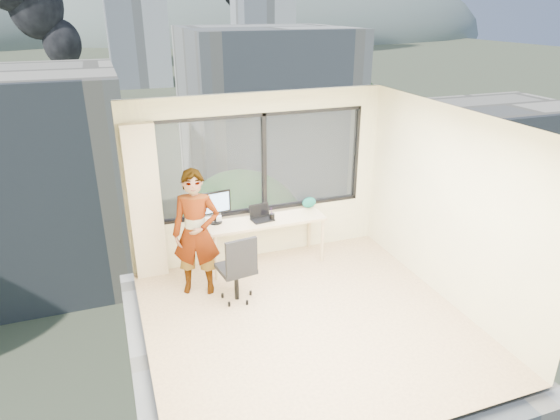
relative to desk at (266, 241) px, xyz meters
name	(u,v)px	position (x,y,z in m)	size (l,w,h in m)	color
floor	(306,320)	(0.00, -1.66, -0.38)	(4.00, 4.00, 0.01)	beige
ceiling	(311,120)	(0.00, -1.66, 2.23)	(4.00, 4.00, 0.01)	white
wall_front	(402,323)	(0.00, -3.66, 0.93)	(4.00, 0.01, 2.60)	#F9F4C0
wall_left	(135,256)	(-2.00, -1.66, 0.93)	(0.01, 4.00, 2.60)	#F9F4C0
wall_right	(449,207)	(2.00, -1.66, 0.93)	(0.01, 4.00, 2.60)	#F9F4C0
window_wall	(261,163)	(0.05, 0.34, 1.15)	(3.30, 0.16, 1.55)	black
curtain	(145,203)	(-1.72, 0.22, 0.77)	(0.45, 0.14, 2.30)	beige
desk	(266,241)	(0.00, 0.00, 0.00)	(1.80, 0.60, 0.75)	#CAAF88
chair	(236,266)	(-0.71, -0.86, 0.13)	(0.52, 0.52, 1.01)	black
person	(196,233)	(-1.14, -0.46, 0.52)	(0.65, 0.43, 1.79)	#2D2D33
monitor	(215,207)	(-0.75, 0.11, 0.63)	(0.50, 0.11, 0.50)	black
game_console	(210,217)	(-0.80, 0.26, 0.42)	(0.34, 0.29, 0.08)	white
laptop	(262,214)	(-0.06, -0.04, 0.48)	(0.32, 0.34, 0.21)	black
cellphone	(265,221)	(-0.04, -0.12, 0.38)	(0.10, 0.05, 0.01)	black
pen_cup	(272,217)	(0.08, -0.08, 0.43)	(0.08, 0.08, 0.10)	black
handbag	(309,202)	(0.80, 0.18, 0.46)	(0.23, 0.12, 0.18)	#0D5153
exterior_ground	(107,87)	(0.00, 118.34, -14.38)	(400.00, 400.00, 0.04)	#515B3D
near_bldg_b	(266,119)	(12.00, 36.34, -6.38)	(14.00, 13.00, 16.00)	beige
near_bldg_c	(495,161)	(30.00, 26.34, -9.38)	(12.00, 10.00, 10.00)	beige
far_tower_b	(135,18)	(8.00, 118.34, 0.62)	(13.00, 13.00, 30.00)	silver
far_tower_c	(262,22)	(45.00, 138.34, -1.38)	(15.00, 15.00, 26.00)	silver
hill_b	(257,34)	(100.00, 318.34, -14.38)	(300.00, 220.00, 96.00)	slate
tree_b	(243,268)	(4.00, 16.34, -9.88)	(7.60, 7.60, 9.00)	#1C4E1A
tree_c	(351,137)	(22.00, 38.34, -9.38)	(8.40, 8.40, 10.00)	#1C4E1A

